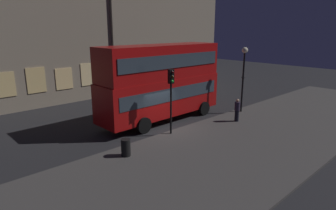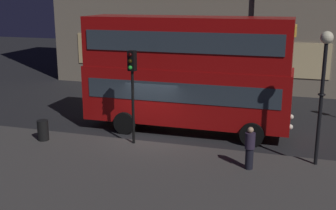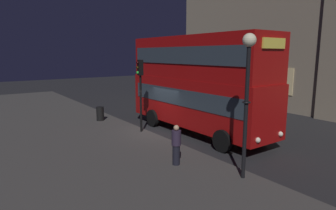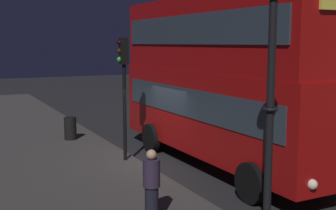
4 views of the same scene
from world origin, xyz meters
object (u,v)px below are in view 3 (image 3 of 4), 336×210
(double_decker_bus, at_px, (197,80))
(street_lamp, at_px, (248,78))
(traffic_light_near_kerb, at_px, (140,81))
(pedestrian, at_px, (176,145))
(litter_bin, at_px, (100,114))

(double_decker_bus, xyz_separation_m, street_lamp, (5.91, -2.91, 0.67))
(traffic_light_near_kerb, bearing_deg, pedestrian, -3.51)
(double_decker_bus, distance_m, traffic_light_near_kerb, 3.20)
(double_decker_bus, height_order, pedestrian, double_decker_bus)
(traffic_light_near_kerb, xyz_separation_m, street_lamp, (7.55, -0.16, 0.67))
(street_lamp, height_order, litter_bin, street_lamp)
(double_decker_bus, distance_m, pedestrian, 5.81)
(double_decker_bus, relative_size, street_lamp, 1.95)
(double_decker_bus, relative_size, traffic_light_near_kerb, 2.43)
(pedestrian, distance_m, litter_bin, 9.19)
(pedestrian, bearing_deg, litter_bin, -148.52)
(litter_bin, bearing_deg, street_lamp, 3.22)
(double_decker_bus, bearing_deg, traffic_light_near_kerb, -121.13)
(traffic_light_near_kerb, relative_size, street_lamp, 0.80)
(pedestrian, bearing_deg, double_decker_bus, 165.58)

